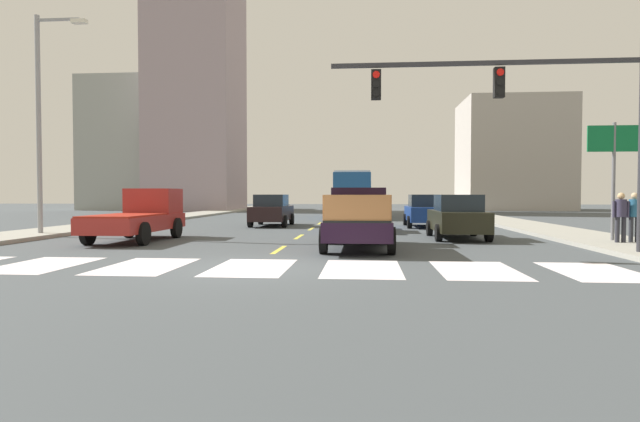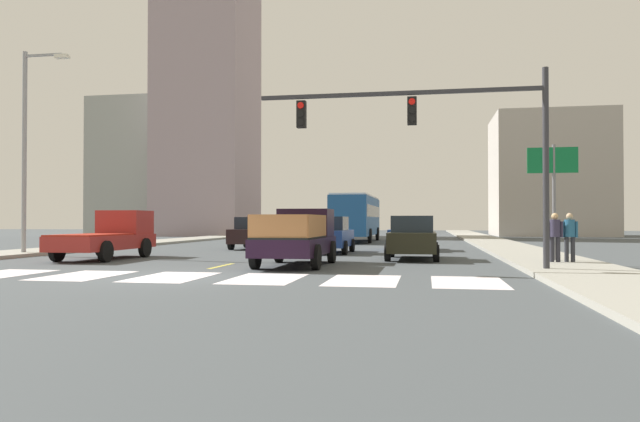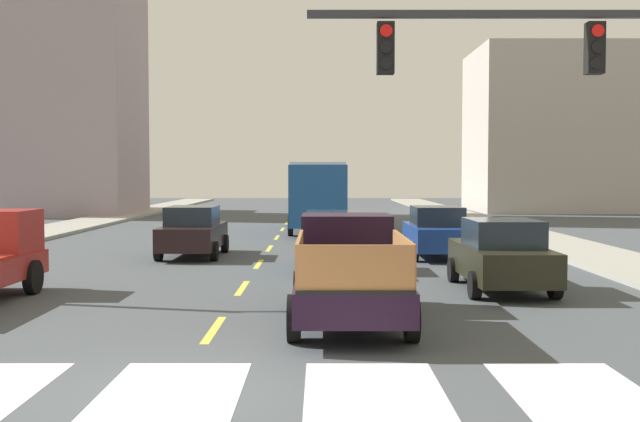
{
  "view_description": "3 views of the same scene",
  "coord_description": "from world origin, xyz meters",
  "px_view_note": "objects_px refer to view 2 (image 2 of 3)",
  "views": [
    {
      "loc": [
        2.67,
        -12.18,
        1.74
      ],
      "look_at": [
        0.58,
        12.29,
        0.95
      ],
      "focal_mm": 29.47,
      "sensor_mm": 36.0,
      "label": 1
    },
    {
      "loc": [
        6.8,
        -15.24,
        1.54
      ],
      "look_at": [
        1.25,
        15.97,
        2.04
      ],
      "focal_mm": 33.51,
      "sensor_mm": 36.0,
      "label": 2
    },
    {
      "loc": [
        1.91,
        -9.57,
        2.8
      ],
      "look_at": [
        1.97,
        14.67,
        1.62
      ],
      "focal_mm": 42.7,
      "sensor_mm": 36.0,
      "label": 3
    }
  ],
  "objects_px": {
    "sedan_near_left": "(329,235)",
    "sedan_far": "(413,238)",
    "direction_sign_green": "(553,178)",
    "pedestrian_waiting": "(570,233)",
    "pickup_stakebed": "(299,238)",
    "sedan_mid": "(255,233)",
    "pickup_dark": "(110,236)",
    "traffic_signal_gantry": "(449,132)",
    "city_bus": "(356,215)",
    "sedan_near_right": "(407,234)",
    "streetlight_left": "(28,143)",
    "pedestrian_walking": "(555,233)"
  },
  "relations": [
    {
      "from": "sedan_near_left",
      "to": "sedan_far",
      "type": "height_order",
      "value": "same"
    },
    {
      "from": "sedan_far",
      "to": "direction_sign_green",
      "type": "relative_size",
      "value": 1.05
    },
    {
      "from": "sedan_far",
      "to": "pedestrian_waiting",
      "type": "height_order",
      "value": "pedestrian_waiting"
    },
    {
      "from": "pickup_stakebed",
      "to": "sedan_mid",
      "type": "relative_size",
      "value": 1.18
    },
    {
      "from": "sedan_mid",
      "to": "pickup_dark",
      "type": "bearing_deg",
      "value": -109.04
    },
    {
      "from": "traffic_signal_gantry",
      "to": "pedestrian_waiting",
      "type": "height_order",
      "value": "traffic_signal_gantry"
    },
    {
      "from": "traffic_signal_gantry",
      "to": "direction_sign_green",
      "type": "relative_size",
      "value": 2.05
    },
    {
      "from": "pickup_stakebed",
      "to": "city_bus",
      "type": "distance_m",
      "value": 22.86
    },
    {
      "from": "sedan_far",
      "to": "sedan_near_right",
      "type": "xyz_separation_m",
      "value": [
        -0.44,
        7.34,
        0.0
      ]
    },
    {
      "from": "sedan_mid",
      "to": "streetlight_left",
      "type": "distance_m",
      "value": 11.98
    },
    {
      "from": "traffic_signal_gantry",
      "to": "sedan_far",
      "type": "bearing_deg",
      "value": 102.08
    },
    {
      "from": "sedan_near_left",
      "to": "pickup_stakebed",
      "type": "bearing_deg",
      "value": -86.92
    },
    {
      "from": "sedan_near_right",
      "to": "pedestrian_walking",
      "type": "relative_size",
      "value": 2.68
    },
    {
      "from": "traffic_signal_gantry",
      "to": "sedan_near_right",
      "type": "bearing_deg",
      "value": 97.24
    },
    {
      "from": "city_bus",
      "to": "sedan_near_left",
      "type": "bearing_deg",
      "value": -89.2
    },
    {
      "from": "sedan_near_right",
      "to": "sedan_far",
      "type": "bearing_deg",
      "value": -86.91
    },
    {
      "from": "streetlight_left",
      "to": "pedestrian_waiting",
      "type": "xyz_separation_m",
      "value": [
        22.01,
        -2.33,
        -3.85
      ]
    },
    {
      "from": "pickup_stakebed",
      "to": "sedan_near_right",
      "type": "distance_m",
      "value": 11.52
    },
    {
      "from": "sedan_far",
      "to": "pickup_stakebed",
      "type": "bearing_deg",
      "value": -136.48
    },
    {
      "from": "sedan_near_right",
      "to": "traffic_signal_gantry",
      "type": "distance_m",
      "value": 13.58
    },
    {
      "from": "city_bus",
      "to": "traffic_signal_gantry",
      "type": "distance_m",
      "value": 25.62
    },
    {
      "from": "sedan_near_right",
      "to": "pedestrian_waiting",
      "type": "height_order",
      "value": "pedestrian_waiting"
    },
    {
      "from": "pickup_stakebed",
      "to": "city_bus",
      "type": "height_order",
      "value": "city_bus"
    },
    {
      "from": "sedan_near_right",
      "to": "direction_sign_green",
      "type": "bearing_deg",
      "value": -60.39
    },
    {
      "from": "sedan_near_left",
      "to": "streetlight_left",
      "type": "relative_size",
      "value": 0.49
    },
    {
      "from": "pickup_dark",
      "to": "city_bus",
      "type": "xyz_separation_m",
      "value": [
        7.59,
        20.81,
        1.03
      ]
    },
    {
      "from": "sedan_far",
      "to": "pedestrian_walking",
      "type": "relative_size",
      "value": 2.68
    },
    {
      "from": "pedestrian_waiting",
      "to": "city_bus",
      "type": "bearing_deg",
      "value": -169.43
    },
    {
      "from": "sedan_near_left",
      "to": "pedestrian_walking",
      "type": "bearing_deg",
      "value": -35.93
    },
    {
      "from": "direction_sign_green",
      "to": "streetlight_left",
      "type": "xyz_separation_m",
      "value": [
        -21.64,
        1.58,
        1.94
      ]
    },
    {
      "from": "sedan_mid",
      "to": "sedan_near_left",
      "type": "bearing_deg",
      "value": -35.75
    },
    {
      "from": "sedan_near_right",
      "to": "streetlight_left",
      "type": "height_order",
      "value": "streetlight_left"
    },
    {
      "from": "sedan_near_left",
      "to": "traffic_signal_gantry",
      "type": "height_order",
      "value": "traffic_signal_gantry"
    },
    {
      "from": "sedan_near_right",
      "to": "direction_sign_green",
      "type": "relative_size",
      "value": 1.05
    },
    {
      "from": "traffic_signal_gantry",
      "to": "pedestrian_walking",
      "type": "height_order",
      "value": "traffic_signal_gantry"
    },
    {
      "from": "pedestrian_walking",
      "to": "streetlight_left",
      "type": "bearing_deg",
      "value": 47.11
    },
    {
      "from": "sedan_far",
      "to": "sedan_near_right",
      "type": "relative_size",
      "value": 1.0
    },
    {
      "from": "sedan_near_left",
      "to": "traffic_signal_gantry",
      "type": "xyz_separation_m",
      "value": [
        5.19,
        -9.66,
        3.33
      ]
    },
    {
      "from": "sedan_mid",
      "to": "pickup_stakebed",
      "type": "bearing_deg",
      "value": -65.25
    },
    {
      "from": "pickup_dark",
      "to": "sedan_near_left",
      "type": "bearing_deg",
      "value": 31.95
    },
    {
      "from": "pickup_stakebed",
      "to": "sedan_near_left",
      "type": "xyz_separation_m",
      "value": [
        -0.16,
        7.62,
        -0.08
      ]
    },
    {
      "from": "sedan_mid",
      "to": "streetlight_left",
      "type": "height_order",
      "value": "streetlight_left"
    },
    {
      "from": "sedan_far",
      "to": "pedestrian_walking",
      "type": "distance_m",
      "value": 5.57
    },
    {
      "from": "pickup_dark",
      "to": "sedan_far",
      "type": "height_order",
      "value": "pickup_dark"
    },
    {
      "from": "pickup_dark",
      "to": "pedestrian_walking",
      "type": "bearing_deg",
      "value": -6.86
    },
    {
      "from": "pickup_dark",
      "to": "streetlight_left",
      "type": "bearing_deg",
      "value": 161.97
    },
    {
      "from": "pickup_stakebed",
      "to": "pedestrian_waiting",
      "type": "bearing_deg",
      "value": 4.7
    },
    {
      "from": "pedestrian_walking",
      "to": "pedestrian_waiting",
      "type": "bearing_deg",
      "value": -109.55
    },
    {
      "from": "pickup_dark",
      "to": "pedestrian_walking",
      "type": "height_order",
      "value": "pickup_dark"
    },
    {
      "from": "sedan_far",
      "to": "sedan_mid",
      "type": "bearing_deg",
      "value": 138.81
    }
  ]
}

